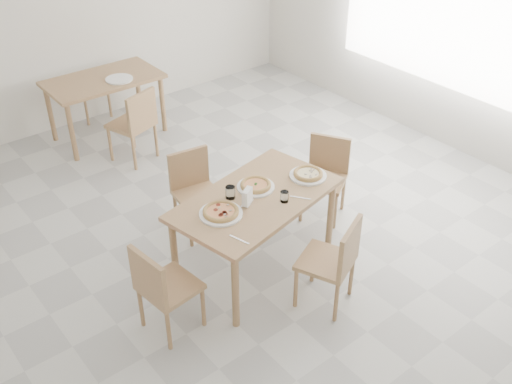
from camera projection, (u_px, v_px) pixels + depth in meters
room at (458, 18)px, 6.47m from camera, size 7.28×7.00×7.00m
main_table at (256, 205)px, 4.99m from camera, size 1.56×1.08×0.75m
chair_south at (335, 258)px, 4.71m from camera, size 0.53×0.53×0.82m
chair_north at (194, 186)px, 5.59m from camera, size 0.45×0.45×0.80m
chair_west at (161, 286)px, 4.46m from camera, size 0.44×0.44×0.81m
chair_east at (326, 172)px, 5.81m from camera, size 0.54×0.54×0.80m
plate_margherita at (256, 187)px, 5.05m from camera, size 0.32×0.32×0.02m
plate_mushroom at (308, 176)px, 5.20m from camera, size 0.32×0.32×0.02m
plate_pepperoni at (221, 214)px, 4.73m from camera, size 0.35×0.35×0.02m
pizza_margherita at (256, 185)px, 5.04m from camera, size 0.31×0.31×0.03m
pizza_mushroom at (308, 173)px, 5.18m from camera, size 0.32×0.32×0.03m
pizza_pepperoni at (221, 211)px, 4.72m from camera, size 0.38×0.38×0.03m
tumbler_a at (284, 197)px, 4.86m from camera, size 0.07×0.07×0.09m
tumbler_b at (230, 192)px, 4.90m from camera, size 0.08×0.08×0.11m
napkin_holder at (247, 197)px, 4.82m from camera, size 0.14×0.12×0.14m
fork_a at (239, 240)px, 4.46m from camera, size 0.06×0.18×0.01m
fork_b at (300, 198)px, 4.92m from camera, size 0.11×0.15×0.01m
second_table at (104, 86)px, 7.05m from camera, size 1.32×0.76×0.75m
chair_back_s at (136, 121)px, 6.63m from camera, size 0.54×0.54×0.86m
chair_back_n at (85, 82)px, 7.62m from camera, size 0.43×0.43×0.80m
plate_empty at (119, 79)px, 6.95m from camera, size 0.32×0.32×0.02m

